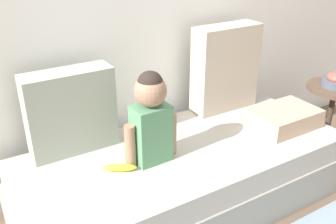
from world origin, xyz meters
TOP-DOWN VIEW (x-y plane):
  - ground_plane at (0.00, 0.00)m, footprint 12.00×12.00m
  - couch at (0.00, 0.00)m, footprint 1.90×0.82m
  - throw_pillow_left at (-0.52, 0.31)m, footprint 0.47×0.16m
  - throw_pillow_right at (0.52, 0.31)m, footprint 0.45×0.16m
  - toddler at (-0.21, -0.01)m, footprint 0.30×0.16m
  - banana at (-0.40, -0.02)m, footprint 0.17×0.12m
  - folded_blanket at (0.67, -0.10)m, footprint 0.40×0.28m
  - side_table at (1.27, -0.01)m, footprint 0.39×0.39m

SIDE VIEW (x-z plane):
  - ground_plane at x=0.00m, z-range 0.00..0.00m
  - couch at x=0.00m, z-range 0.00..0.40m
  - side_table at x=1.27m, z-range 0.14..0.64m
  - banana at x=-0.40m, z-range 0.40..0.44m
  - folded_blanket at x=0.67m, z-range 0.40..0.51m
  - throw_pillow_left at x=-0.52m, z-range 0.40..0.86m
  - toddler at x=-0.21m, z-range 0.41..0.90m
  - throw_pillow_right at x=0.52m, z-range 0.40..0.96m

